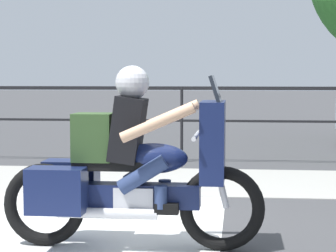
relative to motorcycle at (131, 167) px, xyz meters
name	(u,v)px	position (x,y,z in m)	size (l,w,h in m)	color
ground_plane	(130,241)	(-0.05, 0.25, -0.70)	(120.00, 120.00, 0.00)	#424244
sidewalk_band	(169,180)	(-0.05, 3.65, -0.70)	(44.00, 2.40, 0.01)	#A8A59E
crosswalk_band	(57,244)	(-0.67, 0.05, -0.70)	(2.89, 6.00, 0.01)	silver
fence_railing	(182,103)	(-0.05, 5.69, 0.32)	(36.00, 0.05, 1.31)	black
motorcycle	(131,167)	(0.00, 0.00, 0.00)	(2.28, 0.76, 1.58)	black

